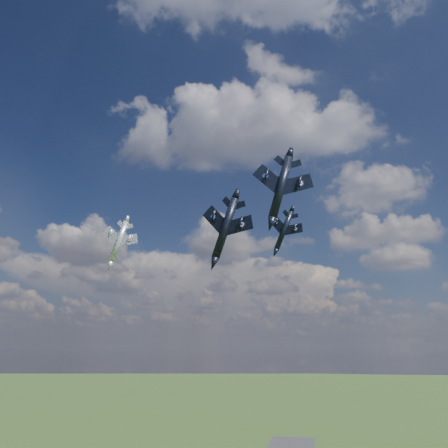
% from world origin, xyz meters
% --- Properties ---
extents(jet_lead_navy, '(16.12, 19.18, 7.40)m').
position_xyz_m(jet_lead_navy, '(5.28, 5.66, 80.19)').
color(jet_lead_navy, black).
extents(jet_right_navy, '(12.23, 16.06, 6.28)m').
position_xyz_m(jet_right_navy, '(16.85, -2.43, 84.66)').
color(jet_right_navy, black).
extents(jet_high_navy, '(13.40, 15.95, 6.74)m').
position_xyz_m(jet_high_navy, '(14.64, 31.25, 85.89)').
color(jet_high_navy, black).
extents(jet_left_silver, '(10.47, 13.94, 5.85)m').
position_xyz_m(jet_left_silver, '(-23.46, 19.18, 82.10)').
color(jet_left_silver, '#909399').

